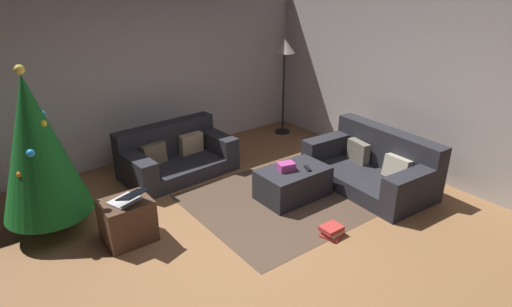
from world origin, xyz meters
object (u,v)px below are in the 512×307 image
(couch_right, at_px, (374,166))
(ottoman, at_px, (293,183))
(gift_box, at_px, (286,167))
(couch_left, at_px, (175,155))
(corner_lamp, at_px, (284,54))
(christmas_tree, at_px, (37,147))
(book_stack, at_px, (332,231))
(side_table, at_px, (128,221))
(laptop, at_px, (128,198))
(tv_remote, at_px, (308,168))

(couch_right, distance_m, ottoman, 1.19)
(ottoman, distance_m, gift_box, 0.27)
(couch_left, xyz_separation_m, couch_right, (2.00, -2.02, 0.01))
(couch_right, relative_size, corner_lamp, 1.04)
(christmas_tree, xyz_separation_m, book_stack, (2.47, -1.97, -0.98))
(side_table, bearing_deg, couch_right, -13.32)
(laptop, bearing_deg, couch_left, 47.86)
(gift_box, xyz_separation_m, laptop, (-1.98, 0.27, 0.09))
(couch_left, relative_size, ottoman, 1.77)
(ottoman, xyz_separation_m, christmas_tree, (-2.72, 1.03, 0.84))
(side_table, relative_size, laptop, 1.13)
(couch_left, height_order, ottoman, couch_left)
(laptop, bearing_deg, couch_right, -12.48)
(christmas_tree, xyz_separation_m, corner_lamp, (4.20, 0.92, 0.41))
(side_table, distance_m, corner_lamp, 4.10)
(laptop, bearing_deg, ottoman, -8.23)
(ottoman, distance_m, tv_remote, 0.28)
(tv_remote, bearing_deg, corner_lamp, 79.95)
(gift_box, relative_size, side_table, 0.40)
(couch_left, relative_size, corner_lamp, 0.95)
(side_table, distance_m, book_stack, 2.26)
(couch_right, xyz_separation_m, laptop, (-3.19, 0.71, 0.26))
(couch_left, xyz_separation_m, laptop, (-1.19, -1.31, 0.27))
(gift_box, xyz_separation_m, book_stack, (-0.15, -0.97, -0.39))
(laptop, bearing_deg, book_stack, -34.19)
(couch_left, height_order, tv_remote, couch_left)
(couch_left, xyz_separation_m, tv_remote, (1.03, -1.73, 0.15))
(ottoman, bearing_deg, couch_right, -19.98)
(christmas_tree, height_order, laptop, christmas_tree)
(couch_right, relative_size, book_stack, 6.36)
(couch_right, bearing_deg, tv_remote, 76.48)
(book_stack, height_order, corner_lamp, corner_lamp)
(corner_lamp, bearing_deg, tv_remote, -123.06)
(couch_right, distance_m, gift_box, 1.31)
(tv_remote, height_order, book_stack, tv_remote)
(ottoman, bearing_deg, tv_remote, -38.75)
(couch_left, distance_m, laptop, 1.79)
(side_table, bearing_deg, laptop, -70.35)
(gift_box, height_order, corner_lamp, corner_lamp)
(couch_left, height_order, gift_box, couch_left)
(couch_left, xyz_separation_m, gift_box, (0.79, -1.58, 0.19))
(couch_right, xyz_separation_m, book_stack, (-1.36, -0.54, -0.22))
(couch_right, height_order, christmas_tree, christmas_tree)
(gift_box, bearing_deg, christmas_tree, 159.19)
(ottoman, xyz_separation_m, corner_lamp, (1.49, 1.95, 1.25))
(gift_box, distance_m, laptop, 2.00)
(christmas_tree, xyz_separation_m, side_table, (0.62, -0.67, -0.80))
(ottoman, distance_m, laptop, 2.12)
(laptop, bearing_deg, corner_lamp, 24.90)
(ottoman, bearing_deg, side_table, 170.41)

